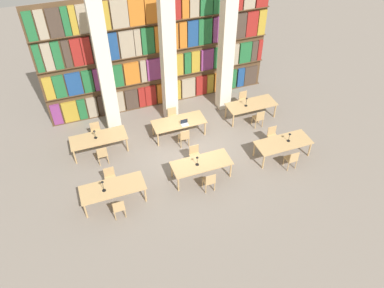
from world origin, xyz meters
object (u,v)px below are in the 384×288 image
at_px(reading_table_1, 201,164).
at_px(pillar_left, 105,72).
at_px(chair_0, 119,208).
at_px(reading_table_3, 99,139).
at_px(desk_lamp_3, 95,133).
at_px(chair_7, 96,132).
at_px(chair_8, 184,137).
at_px(desk_lamp_0, 103,184).
at_px(chair_1, 110,178).
at_px(chair_6, 102,154).
at_px(pillar_right, 226,50).
at_px(desk_lamp_4, 247,100).
at_px(reading_table_2, 283,143).
at_px(chair_10, 259,118).
at_px(chair_2, 209,181).
at_px(reading_table_4, 179,123).
at_px(desk_lamp_2, 290,136).
at_px(laptop, 185,124).
at_px(chair_3, 195,155).
at_px(chair_4, 292,159).
at_px(chair_5, 273,136).
at_px(chair_9, 173,116).
at_px(desk_lamp_1, 197,159).
at_px(reading_table_5, 251,105).
at_px(pillar_center, 168,60).
at_px(reading_table_0, 113,189).
at_px(chair_11, 244,100).

bearing_deg(reading_table_1, pillar_left, 122.36).
distance_m(pillar_left, chair_0, 5.62).
height_order(reading_table_3, desk_lamp_3, desk_lamp_3).
distance_m(chair_7, chair_8, 3.84).
bearing_deg(desk_lamp_0, reading_table_3, 84.29).
xyz_separation_m(chair_1, desk_lamp_0, (-0.34, -0.81, 0.60)).
height_order(chair_6, chair_8, same).
relative_size(desk_lamp_0, chair_6, 0.56).
distance_m(pillar_right, desk_lamp_4, 2.41).
height_order(reading_table_2, reading_table_3, same).
distance_m(desk_lamp_0, reading_table_2, 7.36).
xyz_separation_m(chair_6, desk_lamp_4, (6.76, 0.68, 0.57)).
bearing_deg(desk_lamp_4, chair_10, -66.68).
xyz_separation_m(pillar_right, chair_2, (-2.73, -4.88, -2.51)).
xyz_separation_m(pillar_left, reading_table_4, (2.63, -1.36, -2.32)).
xyz_separation_m(pillar_right, desk_lamp_2, (1.06, -4.16, -1.97)).
bearing_deg(laptop, chair_3, -95.61).
relative_size(chair_2, chair_4, 1.00).
distance_m(pillar_left, desk_lamp_3, 2.51).
xyz_separation_m(chair_3, chair_10, (3.58, 1.30, 0.00)).
bearing_deg(chair_2, desk_lamp_2, 10.83).
distance_m(chair_5, chair_7, 7.61).
height_order(pillar_right, reading_table_1, pillar_right).
bearing_deg(chair_1, reading_table_2, 174.09).
bearing_deg(chair_6, desk_lamp_3, 96.70).
xyz_separation_m(reading_table_2, chair_9, (-3.60, 3.55, -0.19)).
height_order(pillar_right, desk_lamp_0, pillar_right).
height_order(reading_table_1, desk_lamp_1, desk_lamp_1).
xyz_separation_m(desk_lamp_0, chair_5, (7.32, 0.85, -0.60)).
bearing_deg(chair_7, reading_table_5, 173.48).
xyz_separation_m(pillar_left, chair_7, (-0.86, -0.48, -2.51)).
bearing_deg(chair_2, chair_7, 128.42).
relative_size(chair_2, reading_table_4, 0.39).
bearing_deg(pillar_center, reading_table_1, -90.97).
xyz_separation_m(reading_table_0, desk_lamp_3, (-0.11, 2.97, 0.35)).
bearing_deg(chair_9, chair_7, -2.03).
height_order(chair_0, desk_lamp_1, desk_lamp_1).
height_order(chair_6, chair_9, same).
distance_m(chair_0, reading_table_2, 7.06).
distance_m(chair_0, chair_1, 1.53).
xyz_separation_m(desk_lamp_1, chair_10, (3.79, 2.11, -0.55)).
height_order(chair_4, reading_table_3, chair_4).
relative_size(desk_lamp_0, chair_8, 0.56).
bearing_deg(chair_4, desk_lamp_1, 168.57).
bearing_deg(chair_6, reading_table_4, 10.44).
bearing_deg(chair_7, desk_lamp_3, 83.00).
height_order(chair_3, reading_table_2, chair_3).
xyz_separation_m(chair_1, chair_2, (3.45, -1.46, 0.00)).
distance_m(pillar_left, chair_11, 6.72).
bearing_deg(desk_lamp_3, pillar_center, 18.62).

